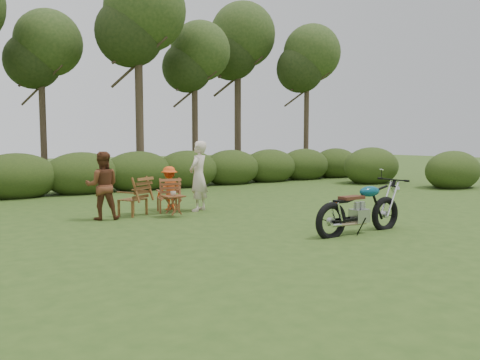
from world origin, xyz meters
TOP-DOWN VIEW (x-y plane):
  - ground at (0.00, 0.00)m, footprint 80.00×80.00m
  - tree_line at (0.50, 9.74)m, footprint 22.52×11.62m
  - motorcycle at (0.48, -0.82)m, footprint 2.10×0.85m
  - lawn_chair_right at (-1.40, 3.66)m, footprint 0.73×0.73m
  - lawn_chair_left at (-2.33, 3.67)m, footprint 0.85×0.85m
  - side_table at (-1.62, 2.92)m, footprint 0.49×0.41m
  - cup at (-1.62, 2.94)m, footprint 0.16×0.16m
  - adult_a at (-0.69, 3.39)m, footprint 0.77×0.71m
  - adult_b at (-3.10, 3.49)m, footprint 0.90×0.79m
  - child at (-1.20, 4.00)m, footprint 0.80×0.57m

SIDE VIEW (x-z plane):
  - ground at x=0.00m, z-range 0.00..0.00m
  - motorcycle at x=0.48m, z-range -0.59..0.59m
  - lawn_chair_right at x=-1.40m, z-range -0.43..0.43m
  - lawn_chair_left at x=-2.33m, z-range -0.46..0.46m
  - adult_a at x=-0.69m, z-range -0.88..0.88m
  - adult_b at x=-3.10m, z-range -0.77..0.77m
  - child at x=-1.20m, z-range -0.56..0.56m
  - side_table at x=-1.62m, z-range 0.00..0.50m
  - cup at x=-1.62m, z-range 0.50..0.60m
  - tree_line at x=0.50m, z-range -0.26..7.88m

